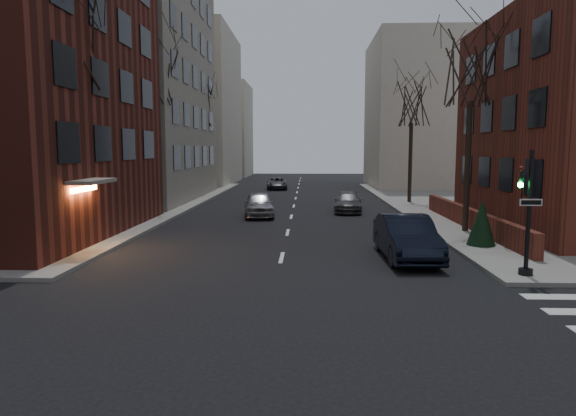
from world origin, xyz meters
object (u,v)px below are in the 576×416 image
Objects in this scene: car_lane_silver at (259,204)px; tree_right_b at (412,103)px; tree_left_a at (71,44)px; tree_right_a at (471,68)px; car_lane_far at (277,183)px; tree_left_b at (156,75)px; parked_sedan at (406,237)px; streetlamp_far at (212,148)px; car_lane_gray at (348,202)px; tree_left_c at (201,107)px; traffic_signal at (526,221)px; evergreen_shrub at (482,222)px; streetlamp_near at (148,148)px.

tree_right_b is at bearing 29.17° from car_lane_silver.
tree_right_a is (17.60, 4.00, -0.44)m from tree_left_a.
tree_right_b is 18.84m from car_lane_far.
tree_left_b is 21.14m from parked_sedan.
car_lane_far is at bearing 31.14° from streetlamp_far.
parked_sedan is 14.66m from car_lane_gray.
tree_right_b is at bearing 51.36° from car_lane_gray.
parked_sedan is (13.55, -28.08, -7.20)m from tree_left_c.
tree_right_b is 20.01m from streetlamp_far.
tree_left_c reaches higher than traffic_signal.
tree_left_a reaches higher than streetlamp_far.
evergreen_shrub is (17.08, 0.12, -7.35)m from tree_left_a.
traffic_signal is at bearing -38.87° from streetlamp_near.
car_lane_gray is at bearing -133.13° from tree_right_b.
tree_left_b is 14.03m from tree_left_c.
tree_left_b is at bearing -92.15° from streetlamp_far.
streetlamp_far is at bearing -152.25° from car_lane_far.
tree_right_a is 2.19× the size of car_lane_silver.
tree_left_a is at bearing 169.36° from parked_sedan.
parked_sedan is at bearing -67.90° from car_lane_silver.
car_lane_gray is at bearing 2.49° from tree_left_b.
tree_right_b is at bearing 45.64° from tree_left_a.
evergreen_shrub is at bearing -51.05° from car_lane_silver.
tree_left_c is 19.79m from car_lane_gray.
tree_left_c is 2.19× the size of car_lane_silver.
streetlamp_far is at bearing 90.00° from streetlamp_near.
car_lane_silver is at bearing 123.38° from traffic_signal.
evergreen_shrub is (-0.52, -17.88, -6.46)m from tree_right_b.
traffic_signal is 2.05× the size of evergreen_shrub.
car_lane_far is (6.05, 3.66, -3.61)m from streetlamp_far.
streetlamp_far is 1.40× the size of car_lane_far.
parked_sedan is at bearing -81.38° from car_lane_gray.
evergreen_shrub reaches higher than car_lane_far.
streetlamp_far is (0.60, 28.00, -4.23)m from tree_left_a.
tree_left_c reaches higher than car_lane_gray.
traffic_signal is 0.89× the size of car_lane_far.
streetlamp_near is 3.22× the size of evergreen_shrub.
tree_right_a is at bearing 12.80° from tree_left_a.
tree_left_b is at bearing -112.08° from car_lane_far.
parked_sedan is at bearing -123.72° from tree_right_a.
tree_right_b is at bearing 90.00° from tree_right_a.
tree_right_b reaches higher than evergreen_shrub.
tree_right_a is 1.55× the size of streetlamp_far.
traffic_signal reaches higher than evergreen_shrub.
tree_right_b is at bearing 30.47° from streetlamp_near.
car_lane_far is at bearing 40.38° from tree_left_c.
evergreen_shrub is at bearing -97.59° from tree_right_a.
tree_right_b is (0.86, 23.01, 5.68)m from traffic_signal.
traffic_signal is 24.87m from tree_left_b.
tree_left_c is 2.21× the size of car_lane_gray.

